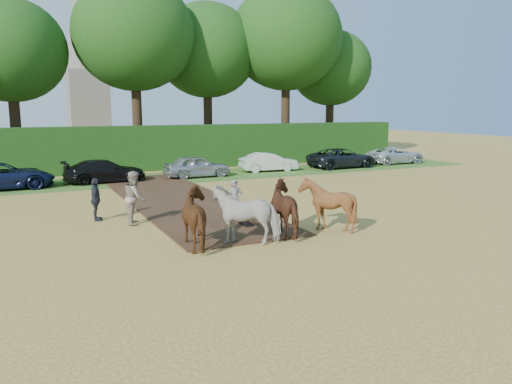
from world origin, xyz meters
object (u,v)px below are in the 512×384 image
(spectator_far, at_px, (96,200))
(parked_cars, at_px, (165,168))
(church, at_px, (85,33))
(spectator_near, at_px, (135,197))
(plough_team, at_px, (267,211))

(spectator_far, height_order, parked_cars, spectator_far)
(spectator_far, xyz_separation_m, parked_cars, (5.39, 9.77, -0.13))
(parked_cars, distance_m, church, 43.22)
(parked_cars, bearing_deg, spectator_near, -110.93)
(spectator_far, xyz_separation_m, church, (6.52, 50.95, 12.92))
(spectator_near, relative_size, plough_team, 0.32)
(spectator_near, bearing_deg, spectator_far, 61.77)
(spectator_near, bearing_deg, plough_team, -124.41)
(spectator_near, relative_size, parked_cars, 0.05)
(parked_cars, xyz_separation_m, church, (1.13, 41.18, 13.05))
(church, bearing_deg, spectator_far, -97.29)
(plough_team, bearing_deg, spectator_far, 132.97)
(plough_team, distance_m, parked_cars, 14.81)
(plough_team, relative_size, parked_cars, 0.14)
(church, bearing_deg, parked_cars, -91.58)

